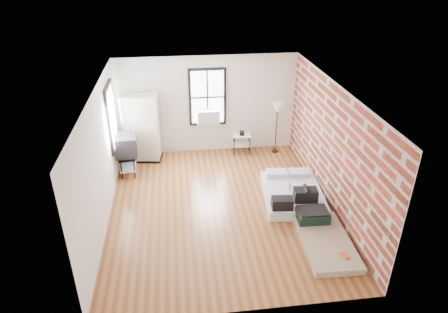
{
  "coord_description": "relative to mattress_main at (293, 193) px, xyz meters",
  "views": [
    {
      "loc": [
        -0.88,
        -7.57,
        5.31
      ],
      "look_at": [
        0.12,
        0.3,
        1.16
      ],
      "focal_mm": 32.0,
      "sensor_mm": 36.0,
      "label": 1
    }
  ],
  "objects": [
    {
      "name": "floor_lamp",
      "position": [
        0.19,
        2.53,
        1.11
      ],
      "size": [
        0.32,
        0.32,
        1.5
      ],
      "color": "black",
      "rests_on": "ground"
    },
    {
      "name": "ground",
      "position": [
        -1.74,
        -0.12,
        -0.16
      ],
      "size": [
        6.0,
        6.0,
        0.0
      ],
      "primitive_type": "plane",
      "color": "brown",
      "rests_on": "ground"
    },
    {
      "name": "wardrobe",
      "position": [
        -3.6,
        2.53,
        0.78
      ],
      "size": [
        1.02,
        0.68,
        1.89
      ],
      "rotation": [
        0.0,
        0.0,
        -0.14
      ],
      "color": "black",
      "rests_on": "ground"
    },
    {
      "name": "mattress_bare",
      "position": [
        0.19,
        -1.53,
        -0.04
      ],
      "size": [
        1.01,
        1.84,
        0.39
      ],
      "rotation": [
        0.0,
        0.0,
        -0.04
      ],
      "color": "tan",
      "rests_on": "ground"
    },
    {
      "name": "mattress_main",
      "position": [
        0.0,
        0.0,
        0.0
      ],
      "size": [
        1.51,
        1.93,
        0.58
      ],
      "rotation": [
        0.0,
        0.0,
        -0.1
      ],
      "color": "white",
      "rests_on": "ground"
    },
    {
      "name": "side_table",
      "position": [
        -0.79,
        2.6,
        0.29
      ],
      "size": [
        0.53,
        0.44,
        0.66
      ],
      "rotation": [
        0.0,
        0.0,
        -0.08
      ],
      "color": "black",
      "rests_on": "ground"
    },
    {
      "name": "room_shell",
      "position": [
        -1.51,
        0.24,
        1.58
      ],
      "size": [
        5.02,
        6.02,
        2.8
      ],
      "color": "silver",
      "rests_on": "ground"
    },
    {
      "name": "tv_stand",
      "position": [
        -3.96,
        1.78,
        0.62
      ],
      "size": [
        0.58,
        0.8,
        1.08
      ],
      "rotation": [
        0.0,
        0.0,
        0.07
      ],
      "color": "black",
      "rests_on": "ground"
    }
  ]
}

